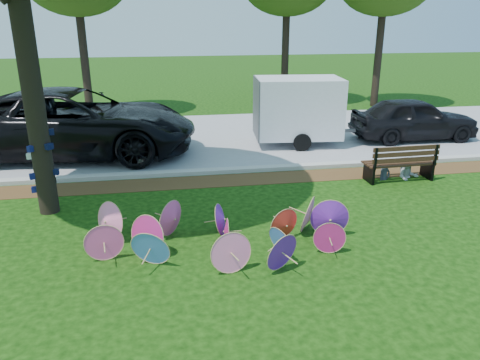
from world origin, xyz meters
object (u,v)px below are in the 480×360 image
Objects in this scene: cargo_trailer at (298,107)px; person_right at (410,157)px; black_van at (74,123)px; park_bench at (398,162)px; dark_pickup at (414,119)px; parasol_pile at (223,231)px; person_left at (386,161)px.

person_right is at bearing -57.77° from cargo_trailer.
park_bench is at bearing -106.00° from black_van.
dark_pickup is at bearing 4.27° from cargo_trailer.
parasol_pile is at bearing -138.81° from person_right.
person_left is (1.37, -4.02, -0.77)m from cargo_trailer.
person_right is at bearing 6.23° from park_bench.
cargo_trailer reaches higher than park_bench.
person_left is at bearing 33.58° from parasol_pile.
park_bench is at bearing 147.30° from dark_pickup.
dark_pickup is (7.93, 7.25, 0.39)m from parasol_pile.
parasol_pile is 6.54m from person_right.
park_bench is at bearing -160.86° from person_right.
cargo_trailer is 2.70× the size of person_left.
parasol_pile is at bearing -168.12° from person_left.
person_left reaches higher than park_bench.
cargo_trailer is (3.58, 7.30, 0.93)m from parasol_pile.
black_van is 6.28× the size of person_right.
cargo_trailer reaches higher than black_van.
black_van reaches higher than person_right.
cargo_trailer is at bearing 63.88° from parasol_pile.
dark_pickup is at bearing 31.37° from person_left.
parasol_pile is at bearing -111.17° from cargo_trailer.
person_right is (0.70, 0.00, 0.08)m from person_left.
park_bench is 0.35m from person_left.
cargo_trailer is 2.35× the size of person_right.
cargo_trailer is at bearing 111.04° from park_bench.
black_van is 7.22× the size of person_left.
person_right reaches higher than park_bench.
park_bench is (1.72, -4.07, -0.79)m from cargo_trailer.
black_van is 11.78m from dark_pickup.
black_van reaches higher than park_bench.
park_bench is at bearing 31.41° from parasol_pile.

